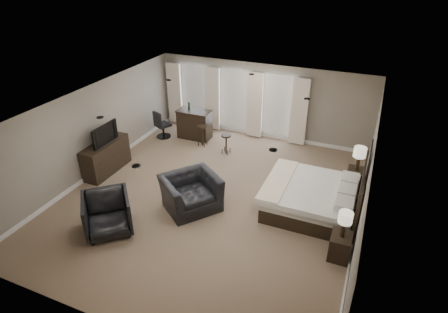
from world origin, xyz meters
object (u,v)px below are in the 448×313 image
at_px(nightstand_near, 340,246).
at_px(bar_stool_right, 226,144).
at_px(lamp_near, 344,225).
at_px(tv, 103,141).
at_px(bar_counter, 195,124).
at_px(armchair_far, 107,212).
at_px(desk_chair, 163,124).
at_px(armchair_near, 191,188).
at_px(lamp_far, 359,159).
at_px(bed, 314,186).
at_px(dresser, 106,157).
at_px(nightstand_far, 355,179).
at_px(bar_stool_left, 202,136).

relative_size(nightstand_near, bar_stool_right, 0.86).
xyz_separation_m(lamp_near, tv, (-6.92, 1.01, 0.13)).
xyz_separation_m(bar_counter, bar_stool_right, (1.48, -0.67, -0.18)).
relative_size(armchair_far, desk_chair, 1.07).
xyz_separation_m(armchair_near, bar_counter, (-1.79, 3.74, -0.08)).
xyz_separation_m(lamp_far, desk_chair, (-6.62, 0.83, -0.45)).
distance_m(bed, dresser, 6.05).
relative_size(nightstand_near, armchair_far, 0.54).
relative_size(bed, lamp_near, 3.71).
bearing_deg(nightstand_far, nightstand_near, -90.00).
bearing_deg(nightstand_far, lamp_far, 0.00).
bearing_deg(desk_chair, bar_stool_left, -157.51).
bearing_deg(desk_chair, armchair_near, 154.94).
distance_m(lamp_far, dresser, 7.19).
height_order(armchair_far, bar_stool_left, armchair_far).
xyz_separation_m(lamp_near, lamp_far, (0.00, 2.90, 0.07)).
bearing_deg(armchair_near, tv, 116.32).
relative_size(tv, armchair_near, 0.76).
bearing_deg(lamp_far, bar_stool_right, 172.39).
height_order(bed, tv, bed).
bearing_deg(nightstand_far, tv, -164.75).
distance_m(lamp_far, armchair_near, 4.55).
xyz_separation_m(lamp_near, armchair_near, (-3.77, 0.38, -0.29)).
distance_m(lamp_near, desk_chair, 7.60).
height_order(lamp_near, tv, lamp_near).
relative_size(lamp_near, tv, 0.59).
distance_m(nightstand_far, bar_counter, 5.70).
distance_m(lamp_near, bar_stool_right, 5.37).
relative_size(nightstand_near, bar_counter, 0.49).
height_order(tv, armchair_near, armchair_near).
distance_m(bed, lamp_near, 1.71).
bearing_deg(lamp_far, bar_counter, 167.63).
bearing_deg(bar_counter, desk_chair, -159.61).
bearing_deg(dresser, desk_chair, 83.60).
bearing_deg(bar_counter, nightstand_near, -36.53).
distance_m(nightstand_near, nightstand_far, 2.90).
relative_size(armchair_far, bar_stool_left, 1.47).
height_order(nightstand_near, lamp_near, lamp_near).
height_order(nightstand_near, bar_counter, bar_counter).
xyz_separation_m(bed, tv, (-6.03, -0.44, 0.30)).
bearing_deg(armchair_near, bar_stool_right, 43.44).
relative_size(nightstand_far, dresser, 0.37).
distance_m(lamp_near, armchair_far, 5.27).
relative_size(bed, nightstand_far, 3.74).
bearing_deg(bar_stool_right, tv, -139.45).
distance_m(nightstand_near, desk_chair, 7.60).
xyz_separation_m(tv, bar_stool_right, (2.84, 2.43, -0.68)).
xyz_separation_m(nightstand_far, tv, (-6.92, -1.89, 0.71)).
bearing_deg(desk_chair, bar_counter, -135.01).
bearing_deg(dresser, lamp_far, 15.25).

